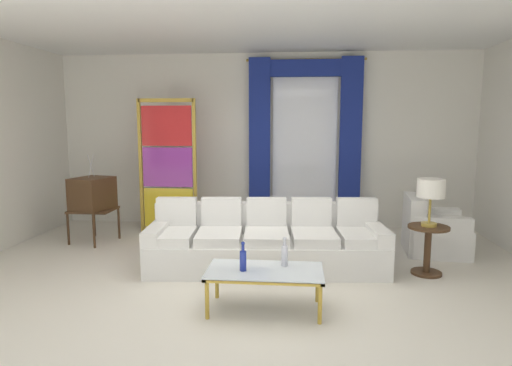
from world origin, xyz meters
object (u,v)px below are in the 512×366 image
object	(u,v)px
vintage_tv	(92,195)
round_side_table	(428,246)
bottle_blue_decanter	(285,254)
armchair_white	(431,232)
bottle_crystal_tall	(243,259)
stained_glass_divider	(168,170)
table_lamp_brass	(431,190)
coffee_table	(265,274)
peacock_figurine	(186,226)
couch_white_long	(266,243)

from	to	relation	value
vintage_tv	round_side_table	distance (m)	4.79
bottle_blue_decanter	armchair_white	xyz separation A→B (m)	(2.01, 1.99, -0.24)
bottle_crystal_tall	armchair_white	world-z (taller)	armchair_white
stained_glass_divider	table_lamp_brass	distance (m)	4.00
coffee_table	round_side_table	distance (m)	2.22
stained_glass_divider	armchair_white	bearing A→B (deg)	-9.65
stained_glass_divider	round_side_table	distance (m)	4.07
bottle_blue_decanter	stained_glass_divider	world-z (taller)	stained_glass_divider
table_lamp_brass	vintage_tv	bearing A→B (deg)	167.92
stained_glass_divider	peacock_figurine	bearing A→B (deg)	-44.82
armchair_white	couch_white_long	bearing A→B (deg)	-159.69
coffee_table	table_lamp_brass	size ratio (longest dim) A/B	1.97
stained_glass_divider	round_side_table	xyz separation A→B (m)	(3.67, -1.60, -0.70)
bottle_blue_decanter	stained_glass_divider	distance (m)	3.36
bottle_crystal_tall	stained_glass_divider	xyz separation A→B (m)	(-1.59, 2.85, 0.53)
bottle_crystal_tall	armchair_white	size ratio (longest dim) A/B	0.32
bottle_blue_decanter	table_lamp_brass	bearing A→B (deg)	32.20
peacock_figurine	couch_white_long	bearing A→B (deg)	-40.43
armchair_white	vintage_tv	bearing A→B (deg)	179.12
armchair_white	round_side_table	size ratio (longest dim) A/B	1.51
armchair_white	peacock_figurine	world-z (taller)	armchair_white
coffee_table	stained_glass_divider	size ratio (longest dim) A/B	0.51
stained_glass_divider	round_side_table	bearing A→B (deg)	-23.57
vintage_tv	stained_glass_divider	xyz separation A→B (m)	(1.00, 0.60, 0.33)
peacock_figurine	table_lamp_brass	size ratio (longest dim) A/B	1.05
bottle_crystal_tall	peacock_figurine	distance (m)	2.77
bottle_crystal_tall	vintage_tv	size ratio (longest dim) A/B	0.21
table_lamp_brass	couch_white_long	bearing A→B (deg)	177.58
armchair_white	peacock_figurine	size ratio (longest dim) A/B	1.50
armchair_white	stained_glass_divider	world-z (taller)	stained_glass_divider
bottle_blue_decanter	bottle_crystal_tall	distance (m)	0.43
bottle_crystal_tall	table_lamp_brass	bearing A→B (deg)	30.92
coffee_table	bottle_blue_decanter	size ratio (longest dim) A/B	3.81
round_side_table	armchair_white	bearing A→B (deg)	70.92
peacock_figurine	bottle_crystal_tall	bearing A→B (deg)	-63.92
table_lamp_brass	bottle_crystal_tall	bearing A→B (deg)	-149.08
couch_white_long	round_side_table	bearing A→B (deg)	-2.42
vintage_tv	armchair_white	size ratio (longest dim) A/B	1.50
bottle_blue_decanter	vintage_tv	xyz separation A→B (m)	(-2.98, 2.06, 0.20)
vintage_tv	round_side_table	bearing A→B (deg)	-12.08
peacock_figurine	round_side_table	distance (m)	3.51
coffee_table	vintage_tv	xyz separation A→B (m)	(-2.80, 2.20, 0.36)
coffee_table	peacock_figurine	world-z (taller)	peacock_figurine
bottle_blue_decanter	armchair_white	size ratio (longest dim) A/B	0.33
bottle_crystal_tall	armchair_white	xyz separation A→B (m)	(2.40, 2.17, -0.24)
bottle_crystal_tall	round_side_table	size ratio (longest dim) A/B	0.48
stained_glass_divider	couch_white_long	bearing A→B (deg)	-41.46
couch_white_long	vintage_tv	xyz separation A→B (m)	(-2.72, 0.92, 0.42)
round_side_table	bottle_blue_decanter	bearing A→B (deg)	-147.80
bottle_blue_decanter	peacock_figurine	size ratio (longest dim) A/B	0.49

